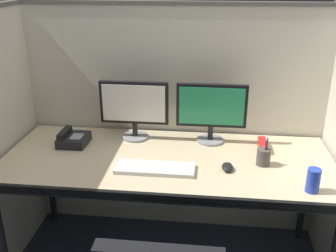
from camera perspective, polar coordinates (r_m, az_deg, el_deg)
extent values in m
cube|color=beige|center=(2.63, 0.97, 0.30)|extent=(2.20, 0.05, 1.55)
cube|color=#605B56|center=(2.45, 1.09, 17.66)|extent=(2.21, 0.06, 0.02)
cube|color=beige|center=(2.25, -0.14, -5.20)|extent=(1.90, 0.80, 0.04)
cube|color=black|center=(1.92, -1.50, -10.56)|extent=(1.90, 0.02, 0.05)
cylinder|color=black|center=(2.43, -23.27, -15.15)|extent=(0.04, 0.04, 0.70)
cylinder|color=black|center=(2.94, -17.01, -7.47)|extent=(0.04, 0.04, 0.70)
cylinder|color=black|center=(2.79, 19.43, -9.42)|extent=(0.04, 0.04, 0.70)
cylinder|color=gray|center=(2.51, -4.83, -1.57)|extent=(0.17, 0.17, 0.01)
cylinder|color=black|center=(2.49, -4.87, -0.47)|extent=(0.03, 0.03, 0.09)
cube|color=black|center=(2.43, -5.01, 3.45)|extent=(0.43, 0.03, 0.27)
cube|color=silver|center=(2.41, -5.09, 3.32)|extent=(0.39, 0.01, 0.23)
cylinder|color=gray|center=(2.46, 6.20, -2.09)|extent=(0.17, 0.17, 0.01)
cylinder|color=black|center=(2.44, 6.25, -0.98)|extent=(0.03, 0.03, 0.09)
cube|color=black|center=(2.38, 6.43, 3.01)|extent=(0.43, 0.03, 0.27)
cube|color=#268C59|center=(2.36, 6.42, 2.87)|extent=(0.39, 0.01, 0.23)
cube|color=silver|center=(2.11, -1.94, -6.25)|extent=(0.43, 0.15, 0.02)
ellipsoid|color=black|center=(2.13, 8.74, -5.97)|extent=(0.06, 0.10, 0.03)
cylinder|color=#59595B|center=(2.14, 8.74, -5.44)|extent=(0.01, 0.01, 0.01)
cube|color=red|center=(2.40, 13.74, -2.79)|extent=(0.04, 0.15, 0.06)
cylinder|color=#4C4742|center=(2.21, 13.86, -4.45)|extent=(0.08, 0.08, 0.09)
cylinder|color=red|center=(2.19, 14.08, -3.74)|extent=(0.01, 0.01, 0.14)
cylinder|color=#263FB2|center=(2.20, 14.30, -3.50)|extent=(0.01, 0.01, 0.15)
cylinder|color=black|center=(2.20, 14.13, -3.79)|extent=(0.01, 0.01, 0.13)
cylinder|color=#263FB2|center=(2.02, 20.58, -7.50)|extent=(0.07, 0.07, 0.12)
cube|color=black|center=(2.47, -13.68, -2.00)|extent=(0.17, 0.19, 0.06)
cube|color=black|center=(2.47, -14.97, -0.98)|extent=(0.04, 0.17, 0.03)
cube|color=gray|center=(2.44, -13.27, -1.51)|extent=(0.07, 0.09, 0.00)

